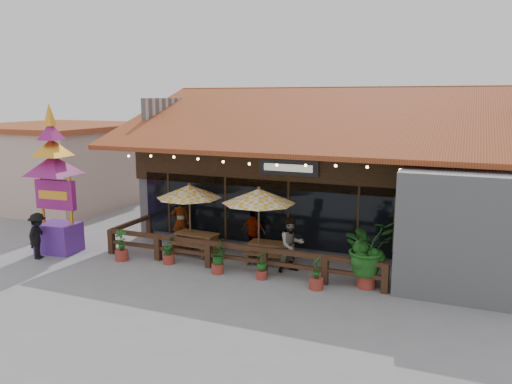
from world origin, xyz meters
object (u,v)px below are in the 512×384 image
at_px(picnic_table_left, 197,239).
at_px(tropical_plant, 368,248).
at_px(umbrella_right, 259,196).
at_px(picnic_table_right, 270,249).
at_px(thai_sign_tower, 54,169).
at_px(pedestrian, 38,236).
at_px(umbrella_left, 189,192).

height_order(picnic_table_left, tropical_plant, tropical_plant).
xyz_separation_m(umbrella_right, picnic_table_left, (-2.53, 0.16, -1.83)).
xyz_separation_m(picnic_table_right, thai_sign_tower, (-7.65, -1.86, 2.61)).
height_order(tropical_plant, pedestrian, tropical_plant).
distance_m(picnic_table_left, tropical_plant, 6.50).
distance_m(picnic_table_left, picnic_table_right, 2.88).
height_order(picnic_table_left, picnic_table_right, picnic_table_left).
height_order(umbrella_left, picnic_table_left, umbrella_left).
height_order(umbrella_right, pedestrian, umbrella_right).
xyz_separation_m(umbrella_left, picnic_table_left, (0.33, -0.12, -1.74)).
bearing_deg(umbrella_left, pedestrian, -147.81).
bearing_deg(umbrella_left, picnic_table_left, -19.91).
relative_size(umbrella_left, umbrella_right, 0.96).
height_order(umbrella_right, picnic_table_left, umbrella_right).
relative_size(picnic_table_left, picnic_table_right, 1.08).
bearing_deg(pedestrian, picnic_table_right, -88.92).
bearing_deg(picnic_table_right, tropical_plant, -16.42).
bearing_deg(picnic_table_right, thai_sign_tower, -166.33).
xyz_separation_m(umbrella_left, picnic_table_right, (3.21, -0.10, -1.77)).
relative_size(thai_sign_tower, pedestrian, 3.54).
distance_m(umbrella_right, pedestrian, 7.95).
height_order(umbrella_right, thai_sign_tower, thai_sign_tower).
xyz_separation_m(umbrella_right, tropical_plant, (3.85, -0.85, -1.13)).
bearing_deg(tropical_plant, umbrella_left, 170.44).
relative_size(umbrella_left, pedestrian, 1.90).
xyz_separation_m(umbrella_right, pedestrian, (-7.37, -2.56, -1.52)).
bearing_deg(pedestrian, tropical_plant, -99.79).
distance_m(thai_sign_tower, tropical_plant, 11.33).
height_order(umbrella_left, tropical_plant, umbrella_left).
bearing_deg(umbrella_left, thai_sign_tower, -156.18).
bearing_deg(picnic_table_left, picnic_table_right, 0.41).
distance_m(umbrella_right, picnic_table_left, 3.13).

